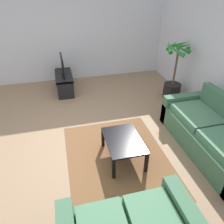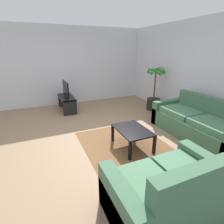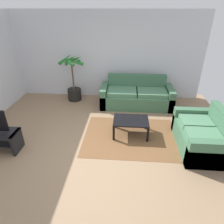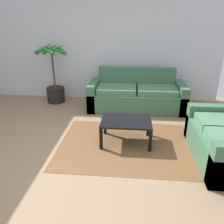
# 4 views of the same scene
# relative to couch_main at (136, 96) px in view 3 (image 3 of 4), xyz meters

# --- Properties ---
(ground_plane) EXTENTS (6.60, 6.60, 0.00)m
(ground_plane) POSITION_rel_couch_main_xyz_m (-0.94, -2.28, -0.30)
(ground_plane) COLOR #937556
(wall_back) EXTENTS (6.00, 0.06, 2.70)m
(wall_back) POSITION_rel_couch_main_xyz_m (-0.94, 0.72, 1.05)
(wall_back) COLOR silver
(wall_back) RESTS_ON ground
(couch_main) EXTENTS (2.17, 0.90, 0.90)m
(couch_main) POSITION_rel_couch_main_xyz_m (0.00, 0.00, 0.00)
(couch_main) COLOR #3F6B4C
(couch_main) RESTS_ON ground
(couch_loveseat) EXTENTS (0.90, 1.46, 0.90)m
(couch_loveseat) POSITION_rel_couch_main_xyz_m (1.34, -1.99, -0.01)
(couch_loveseat) COLOR #3F6B4C
(couch_loveseat) RESTS_ON ground
(coffee_table) EXTENTS (0.83, 0.58, 0.40)m
(coffee_table) POSITION_rel_couch_main_xyz_m (-0.19, -1.61, 0.05)
(coffee_table) COLOR black
(coffee_table) RESTS_ON ground
(area_rug) EXTENTS (2.20, 1.70, 0.01)m
(area_rug) POSITION_rel_couch_main_xyz_m (-0.19, -1.71, -0.30)
(area_rug) COLOR brown
(area_rug) RESTS_ON ground
(potted_palm) EXTENTS (0.82, 0.81, 1.46)m
(potted_palm) POSITION_rel_couch_main_xyz_m (-2.02, 0.27, 0.23)
(potted_palm) COLOR black
(potted_palm) RESTS_ON ground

